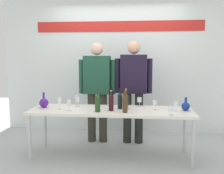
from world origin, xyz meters
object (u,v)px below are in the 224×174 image
object	(u,v)px
display_table	(111,113)
wine_glass_left_0	(60,101)
presenter_left	(97,86)
wine_bottle_5	(126,101)
wine_glass_right_0	(176,105)
presenter_right	(133,85)
decanter_blue_right	(186,106)
wine_glass_right_3	(139,100)
wine_glass_right_2	(171,109)
wine_glass_left_2	(78,100)
wine_bottle_3	(98,103)
wine_glass_right_1	(155,103)
wine_bottle_1	(120,100)
wine_glass_left_1	(69,104)
decanter_blue_left	(44,103)
wine_glass_left_3	(77,98)
wine_bottle_4	(125,104)
wine_bottle_0	(111,102)
wine_bottle_2	(111,97)

from	to	relation	value
display_table	wine_glass_left_0	size ratio (longest dim) A/B	14.30
presenter_left	wine_bottle_5	distance (m)	0.85
wine_glass_left_0	wine_glass_right_0	bearing A→B (deg)	1.07
display_table	presenter_right	distance (m)	0.81
decanter_blue_right	wine_glass_right_3	world-z (taller)	decanter_blue_right
wine_bottle_5	wine_glass_right_2	world-z (taller)	wine_bottle_5
wine_glass_left_2	presenter_left	bearing A→B (deg)	66.96
display_table	wine_bottle_3	bearing A→B (deg)	-133.09
wine_bottle_5	wine_glass_right_1	bearing A→B (deg)	1.64
wine_bottle_1	wine_glass_left_2	bearing A→B (deg)	172.44
display_table	wine_glass_left_1	bearing A→B (deg)	-165.36
wine_glass_left_0	display_table	bearing A→B (deg)	4.84
decanter_blue_left	presenter_right	size ratio (longest dim) A/B	0.13
wine_glass_left_3	wine_bottle_4	bearing A→B (deg)	-31.15
wine_glass_left_2	wine_glass_right_0	size ratio (longest dim) A/B	1.07
wine_glass_left_3	wine_glass_right_3	bearing A→B (deg)	-1.19
wine_bottle_0	wine_bottle_2	world-z (taller)	wine_bottle_2
presenter_left	wine_glass_left_1	distance (m)	0.88
wine_glass_left_3	wine_glass_right_2	distance (m)	1.52
display_table	wine_bottle_5	bearing A→B (deg)	4.28
wine_glass_left_3	wine_glass_right_2	xyz separation A→B (m)	(1.41, -0.58, -0.02)
wine_bottle_0	wine_glass_right_3	bearing A→B (deg)	42.43
wine_bottle_3	wine_glass_left_3	distance (m)	0.63
wine_bottle_2	wine_glass_right_3	bearing A→B (deg)	-0.66
decanter_blue_right	wine_glass_left_2	xyz separation A→B (m)	(-1.61, 0.12, 0.04)
presenter_right	wine_bottle_2	xyz separation A→B (m)	(-0.34, -0.39, -0.15)
wine_glass_left_3	wine_glass_right_0	size ratio (longest dim) A/B	1.09
display_table	wine_glass_right_2	xyz separation A→B (m)	(0.83, -0.28, 0.14)
wine_glass_left_2	decanter_blue_right	bearing A→B (deg)	-4.14
display_table	wine_glass_right_0	xyz separation A→B (m)	(0.92, -0.03, 0.15)
wine_glass_left_2	wine_glass_right_0	xyz separation A→B (m)	(1.46, -0.18, -0.01)
presenter_right	wine_glass_right_1	bearing A→B (deg)	-63.15
display_table	presenter_left	bearing A→B (deg)	115.04
wine_bottle_4	wine_glass_right_0	xyz separation A→B (m)	(0.71, 0.15, -0.03)
wine_bottle_3	wine_glass_right_0	distance (m)	1.10
wine_bottle_5	wine_glass_left_0	size ratio (longest dim) A/B	1.85
wine_bottle_5	wine_bottle_2	bearing A→B (deg)	132.87
wine_glass_left_2	wine_glass_right_3	size ratio (longest dim) A/B	1.04
wine_glass_left_1	wine_glass_right_2	bearing A→B (deg)	-5.23
decanter_blue_left	presenter_left	xyz separation A→B (m)	(0.72, 0.64, 0.20)
wine_bottle_2	wine_glass_right_2	distance (m)	1.02
wine_glass_left_1	wine_glass_left_3	xyz separation A→B (m)	(0.01, 0.45, 0.01)
display_table	decanter_blue_left	bearing A→B (deg)	178.28
wine_bottle_1	wine_bottle_4	xyz separation A→B (m)	(0.09, -0.25, -0.00)
display_table	wine_bottle_3	world-z (taller)	wine_bottle_3
wine_bottle_3	wine_glass_left_2	bearing A→B (deg)	138.19
wine_glass_right_2	presenter_left	bearing A→B (deg)	140.21
wine_bottle_5	presenter_left	bearing A→B (deg)	129.13
wine_glass_right_2	wine_glass_left_2	bearing A→B (deg)	162.49
decanter_blue_right	presenter_right	size ratio (longest dim) A/B	0.11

